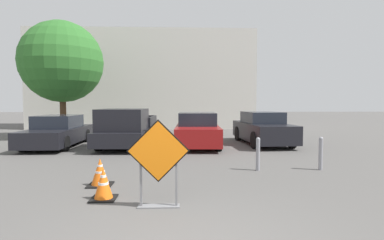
# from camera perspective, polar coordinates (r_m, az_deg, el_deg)

# --- Properties ---
(ground_plane) EXTENTS (96.00, 96.00, 0.00)m
(ground_plane) POSITION_cam_1_polar(r_m,az_deg,el_deg) (13.49, -1.70, -4.65)
(ground_plane) COLOR #565451
(road_closed_sign) EXTENTS (1.11, 0.20, 1.58)m
(road_closed_sign) POSITION_cam_1_polar(r_m,az_deg,el_deg) (5.35, -6.44, -7.33)
(road_closed_sign) COLOR black
(road_closed_sign) RESTS_ON ground_plane
(traffic_cone_nearest) EXTENTS (0.48, 0.48, 0.62)m
(traffic_cone_nearest) POSITION_cam_1_polar(r_m,az_deg,el_deg) (6.15, -16.52, -11.61)
(traffic_cone_nearest) COLOR black
(traffic_cone_nearest) RESTS_ON ground_plane
(traffic_cone_second) EXTENTS (0.53, 0.53, 0.62)m
(traffic_cone_second) POSITION_cam_1_polar(r_m,az_deg,el_deg) (7.14, -17.11, -9.52)
(traffic_cone_second) COLOR black
(traffic_cone_second) RESTS_ON ground_plane
(parked_car_nearest) EXTENTS (1.87, 4.50, 1.33)m
(parked_car_nearest) POSITION_cam_1_polar(r_m,az_deg,el_deg) (14.10, -24.18, -2.08)
(parked_car_nearest) COLOR black
(parked_car_nearest) RESTS_ON ground_plane
(pickup_truck) EXTENTS (2.12, 5.39, 1.62)m
(pickup_truck) POSITION_cam_1_polar(r_m,az_deg,el_deg) (13.20, -12.17, -1.70)
(pickup_truck) COLOR black
(pickup_truck) RESTS_ON ground_plane
(parked_car_second) EXTENTS (1.95, 4.27, 1.44)m
(parked_car_second) POSITION_cam_1_polar(r_m,az_deg,el_deg) (12.89, 1.02, -2.01)
(parked_car_second) COLOR maroon
(parked_car_second) RESTS_ON ground_plane
(parked_car_third) EXTENTS (1.99, 4.36, 1.45)m
(parked_car_third) POSITION_cam_1_polar(r_m,az_deg,el_deg) (13.92, 13.30, -1.64)
(parked_car_third) COLOR black
(parked_car_third) RESTS_ON ground_plane
(bollard_nearest) EXTENTS (0.12, 0.12, 0.92)m
(bollard_nearest) POSITION_cam_1_polar(r_m,az_deg,el_deg) (8.48, 12.45, -6.14)
(bollard_nearest) COLOR gray
(bollard_nearest) RESTS_ON ground_plane
(bollard_second) EXTENTS (0.12, 0.12, 0.92)m
(bollard_second) POSITION_cam_1_polar(r_m,az_deg,el_deg) (9.08, 23.31, -5.69)
(bollard_second) COLOR gray
(bollard_second) RESTS_ON ground_plane
(building_facade_backdrop) EXTENTS (16.11, 5.00, 7.05)m
(building_facade_backdrop) POSITION_cam_1_polar(r_m,az_deg,el_deg) (23.61, -8.87, 7.29)
(building_facade_backdrop) COLOR beige
(building_facade_backdrop) RESTS_ON ground_plane
(street_tree_behind_lot) EXTENTS (4.27, 4.27, 6.16)m
(street_tree_behind_lot) POSITION_cam_1_polar(r_m,az_deg,el_deg) (17.51, -23.55, 10.09)
(street_tree_behind_lot) COLOR #513823
(street_tree_behind_lot) RESTS_ON ground_plane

